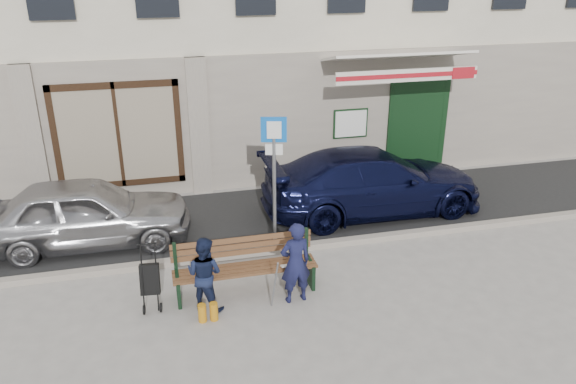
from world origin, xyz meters
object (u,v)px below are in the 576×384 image
object	(u,v)px
car_silver	(86,213)
bench	(242,268)
car_navy	(373,181)
stroller	(150,281)
man	(295,263)
parking_sign	(274,162)
woman	(204,274)

from	to	relation	value
car_silver	bench	xyz separation A→B (m)	(2.64, -2.44, -0.22)
car_navy	bench	bearing A→B (deg)	126.79
car_navy	stroller	size ratio (longest dim) A/B	4.56
car_navy	bench	distance (m)	4.21
car_silver	man	size ratio (longest dim) A/B	2.80
car_navy	man	world-z (taller)	man
car_navy	parking_sign	world-z (taller)	parking_sign
woman	stroller	distance (m)	0.91
car_silver	car_navy	world-z (taller)	car_navy
parking_sign	man	xyz separation A→B (m)	(-0.11, -2.04, -1.01)
woman	car_silver	bearing A→B (deg)	-17.92
car_silver	woman	size ratio (longest dim) A/B	3.14
man	stroller	bearing A→B (deg)	-17.13
car_silver	woman	xyz separation A→B (m)	(1.99, -2.76, -0.04)
car_silver	stroller	xyz separation A→B (m)	(1.14, -2.49, -0.20)
man	stroller	world-z (taller)	man
parking_sign	man	size ratio (longest dim) A/B	1.82
parking_sign	woman	xyz separation A→B (m)	(-1.56, -1.90, -1.08)
car_navy	stroller	bearing A→B (deg)	117.56
bench	stroller	size ratio (longest dim) A/B	2.25
parking_sign	stroller	xyz separation A→B (m)	(-2.41, -1.63, -1.24)
bench	stroller	xyz separation A→B (m)	(-1.50, -0.04, 0.02)
car_silver	parking_sign	distance (m)	3.80
car_silver	parking_sign	world-z (taller)	parking_sign
car_navy	woman	xyz separation A→B (m)	(-3.99, -2.88, -0.07)
stroller	car_navy	bearing A→B (deg)	34.42
man	stroller	distance (m)	2.35
parking_sign	bench	xyz separation A→B (m)	(-0.91, -1.59, -1.26)
car_navy	parking_sign	distance (m)	2.80
parking_sign	man	distance (m)	2.28
woman	stroller	bearing A→B (deg)	18.65
car_navy	man	xyz separation A→B (m)	(-2.54, -3.01, 0.00)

